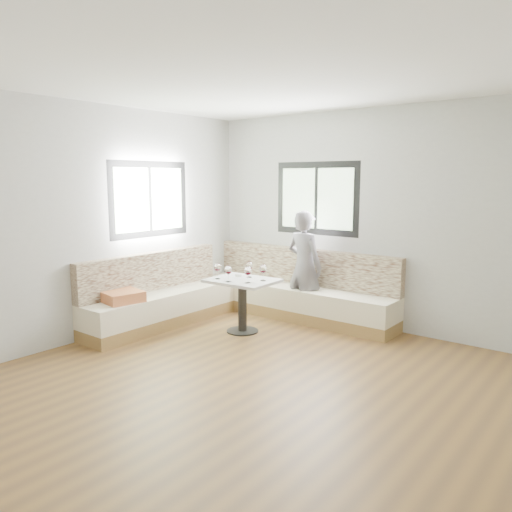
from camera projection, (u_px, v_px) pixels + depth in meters
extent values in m
cube|color=brown|center=(255.00, 389.00, 4.60)|extent=(5.00, 5.00, 0.01)
cube|color=white|center=(255.00, 72.00, 4.17)|extent=(5.00, 5.00, 0.01)
cube|color=#B7B7B2|center=(377.00, 220.00, 6.32)|extent=(5.00, 0.01, 2.80)
cube|color=#B7B7B2|center=(90.00, 223.00, 5.92)|extent=(0.01, 5.00, 2.80)
cube|color=black|center=(317.00, 199.00, 6.83)|extent=(1.30, 0.02, 1.00)
cube|color=black|center=(150.00, 199.00, 6.57)|extent=(0.02, 1.30, 1.00)
cube|color=olive|center=(295.00, 312.00, 6.96)|extent=(2.90, 0.55, 0.16)
cube|color=beige|center=(295.00, 296.00, 6.92)|extent=(2.90, 0.55, 0.29)
cube|color=beige|center=(304.00, 266.00, 7.02)|extent=(2.90, 0.14, 0.50)
cube|color=olive|center=(162.00, 319.00, 6.59)|extent=(0.55, 2.25, 0.16)
cube|color=beige|center=(162.00, 303.00, 6.56)|extent=(0.55, 2.25, 0.29)
cube|color=beige|center=(151.00, 271.00, 6.62)|extent=(0.14, 2.25, 0.50)
cube|color=#C3854B|center=(122.00, 296.00, 6.01)|extent=(0.50, 0.50, 0.13)
cylinder|color=black|center=(243.00, 331.00, 6.32)|extent=(0.40, 0.40, 0.02)
cylinder|color=black|center=(242.00, 307.00, 6.27)|extent=(0.11, 0.11, 0.64)
cube|color=silver|center=(242.00, 281.00, 6.22)|extent=(0.85, 0.68, 0.04)
imported|color=slate|center=(304.00, 266.00, 6.71)|extent=(0.59, 0.43, 1.51)
cylinder|color=white|center=(239.00, 275.00, 6.39)|extent=(0.09, 0.09, 0.04)
sphere|color=black|center=(240.00, 274.00, 6.39)|extent=(0.02, 0.02, 0.02)
sphere|color=black|center=(238.00, 274.00, 6.40)|extent=(0.02, 0.02, 0.02)
sphere|color=black|center=(238.00, 275.00, 6.38)|extent=(0.02, 0.02, 0.02)
cylinder|color=white|center=(218.00, 279.00, 6.24)|extent=(0.07, 0.07, 0.01)
cylinder|color=white|center=(218.00, 275.00, 6.24)|extent=(0.01, 0.01, 0.09)
ellipsoid|color=white|center=(218.00, 267.00, 6.22)|extent=(0.09, 0.09, 0.11)
cylinder|color=#450510|center=(218.00, 269.00, 6.23)|extent=(0.06, 0.06, 0.02)
cylinder|color=white|center=(228.00, 282.00, 6.06)|extent=(0.07, 0.07, 0.01)
cylinder|color=white|center=(228.00, 278.00, 6.06)|extent=(0.01, 0.01, 0.09)
ellipsoid|color=white|center=(228.00, 270.00, 6.04)|extent=(0.09, 0.09, 0.11)
cylinder|color=#450510|center=(228.00, 272.00, 6.05)|extent=(0.06, 0.06, 0.02)
cylinder|color=white|center=(248.00, 283.00, 6.01)|extent=(0.07, 0.07, 0.01)
cylinder|color=white|center=(248.00, 279.00, 6.00)|extent=(0.01, 0.01, 0.09)
ellipsoid|color=white|center=(248.00, 271.00, 5.98)|extent=(0.09, 0.09, 0.11)
cylinder|color=#450510|center=(248.00, 273.00, 5.99)|extent=(0.06, 0.06, 0.02)
cylinder|color=white|center=(249.00, 277.00, 6.34)|extent=(0.07, 0.07, 0.01)
cylinder|color=white|center=(249.00, 274.00, 6.33)|extent=(0.01, 0.01, 0.09)
ellipsoid|color=white|center=(249.00, 266.00, 6.32)|extent=(0.09, 0.09, 0.11)
cylinder|color=#450510|center=(249.00, 268.00, 6.32)|extent=(0.06, 0.06, 0.02)
cylinder|color=white|center=(263.00, 280.00, 6.13)|extent=(0.07, 0.07, 0.01)
cylinder|color=white|center=(263.00, 277.00, 6.13)|extent=(0.01, 0.01, 0.09)
ellipsoid|color=white|center=(263.00, 269.00, 6.11)|extent=(0.09, 0.09, 0.11)
cylinder|color=#450510|center=(263.00, 271.00, 6.11)|extent=(0.06, 0.06, 0.02)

